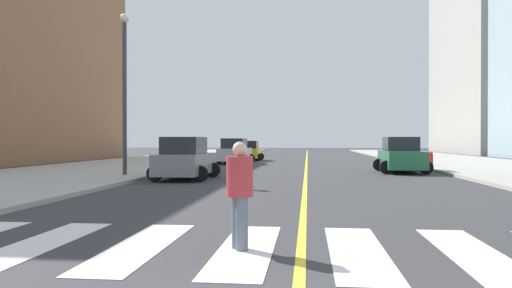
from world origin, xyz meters
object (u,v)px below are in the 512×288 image
at_px(pedestrian_crossing, 240,190).
at_px(fire_hydrant, 431,159).
at_px(car_green_third, 401,156).
at_px(street_lamp, 125,80).
at_px(car_gray_fourth, 185,160).
at_px(car_silver_second, 235,152).
at_px(car_yellow_nearest, 249,151).

relative_size(pedestrian_crossing, fire_hydrant, 1.99).
xyz_separation_m(car_green_third, street_lamp, (-13.82, -5.33, 3.73)).
xyz_separation_m(car_gray_fourth, street_lamp, (-3.08, 0.56, 3.74)).
height_order(car_green_third, fire_hydrant, car_green_third).
height_order(car_silver_second, street_lamp, street_lamp).
distance_m(car_silver_second, car_gray_fourth, 14.90).
xyz_separation_m(car_green_third, fire_hydrant, (2.89, 5.23, -0.34)).
distance_m(car_silver_second, car_green_third, 13.98).
distance_m(fire_hydrant, street_lamp, 20.18).
bearing_deg(car_green_third, car_gray_fourth, 29.10).
distance_m(car_green_third, pedestrian_crossing, 20.82).
distance_m(car_gray_fourth, pedestrian_crossing, 14.68).
xyz_separation_m(car_yellow_nearest, car_gray_fourth, (-0.46, -20.75, 0.09)).
bearing_deg(street_lamp, car_green_third, 21.08).
relative_size(car_gray_fourth, street_lamp, 0.57).
bearing_deg(car_yellow_nearest, fire_hydrant, -36.37).
bearing_deg(car_green_third, fire_hydrant, -118.57).
height_order(car_gray_fourth, pedestrian_crossing, car_gray_fourth).
bearing_deg(car_green_third, car_silver_second, -39.79).
bearing_deg(car_silver_second, pedestrian_crossing, -78.83).
height_order(car_yellow_nearest, car_gray_fourth, car_gray_fourth).
height_order(car_gray_fourth, street_lamp, street_lamp).
distance_m(pedestrian_crossing, street_lamp, 16.79).
bearing_deg(car_yellow_nearest, car_gray_fourth, -91.43).
distance_m(pedestrian_crossing, fire_hydrant, 26.70).
height_order(car_yellow_nearest, car_green_third, car_green_third).
bearing_deg(car_silver_second, car_yellow_nearest, 88.42).
relative_size(car_silver_second, fire_hydrant, 4.93).
bearing_deg(car_silver_second, car_gray_fourth, -87.74).
distance_m(car_yellow_nearest, car_gray_fourth, 20.75).
relative_size(car_green_third, pedestrian_crossing, 2.50).
relative_size(car_gray_fourth, pedestrian_crossing, 2.47).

